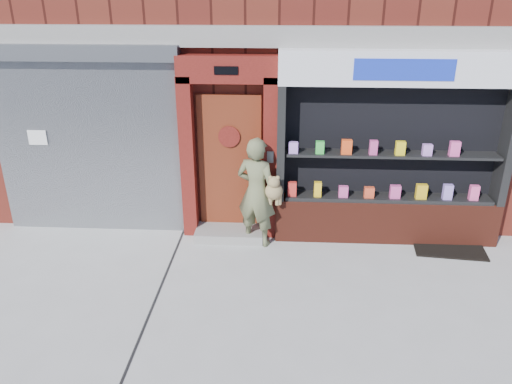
{
  "coord_description": "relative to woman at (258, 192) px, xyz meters",
  "views": [
    {
      "loc": [
        0.08,
        -5.53,
        3.87
      ],
      "look_at": [
        -0.28,
        1.0,
        1.11
      ],
      "focal_mm": 35.0,
      "sensor_mm": 36.0,
      "label": 1
    }
  ],
  "objects": [
    {
      "name": "ground",
      "position": [
        0.29,
        -1.55,
        -0.88
      ],
      "size": [
        80.0,
        80.0,
        0.0
      ],
      "primitive_type": "plane",
      "color": "#9E9E99",
      "rests_on": "ground"
    },
    {
      "name": "shutter_bay",
      "position": [
        -2.71,
        0.38,
        0.84
      ],
      "size": [
        3.1,
        0.3,
        3.04
      ],
      "color": "gray",
      "rests_on": "ground"
    },
    {
      "name": "red_door_bay",
      "position": [
        -0.46,
        0.31,
        0.58
      ],
      "size": [
        1.52,
        0.58,
        2.9
      ],
      "color": "#50110D",
      "rests_on": "ground"
    },
    {
      "name": "pharmacy_bay",
      "position": [
        2.03,
        0.27,
        0.49
      ],
      "size": [
        3.5,
        0.41,
        3.0
      ],
      "color": "#5D2216",
      "rests_on": "ground"
    },
    {
      "name": "woman",
      "position": [
        0.0,
        0.0,
        0.0
      ],
      "size": [
        0.78,
        0.62,
        1.75
      ],
      "color": "#606542",
      "rests_on": "ground"
    },
    {
      "name": "doormat",
      "position": [
        3.02,
        0.0,
        -0.87
      ],
      "size": [
        1.14,
        0.86,
        0.03
      ],
      "primitive_type": "cube",
      "rotation": [
        0.0,
        0.0,
        -0.1
      ],
      "color": "black",
      "rests_on": "ground"
    }
  ]
}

